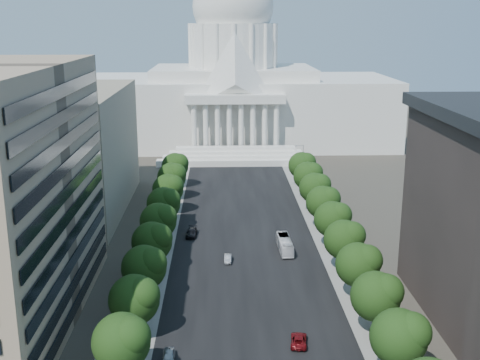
{
  "coord_description": "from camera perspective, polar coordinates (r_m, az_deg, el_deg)",
  "views": [
    {
      "loc": [
        -5.0,
        -45.68,
        46.13
      ],
      "look_at": [
        -1.05,
        74.54,
        14.09
      ],
      "focal_mm": 45.0,
      "sensor_mm": 36.0,
      "label": 1
    }
  ],
  "objects": [
    {
      "name": "office_block_left_far",
      "position": [
        155.05,
        -17.96,
        2.6
      ],
      "size": [
        38.0,
        52.0,
        30.0
      ],
      "primitive_type": "cube",
      "color": "gray",
      "rests_on": "ground"
    },
    {
      "name": "tree_r_d",
      "position": [
        104.2,
        11.32,
        -7.77
      ],
      "size": [
        7.79,
        7.6,
        9.97
      ],
      "color": "#33261C",
      "rests_on": "ground"
    },
    {
      "name": "sidewalk_right",
      "position": [
        145.3,
        7.74,
        -3.74
      ],
      "size": [
        8.0,
        260.0,
        0.02
      ],
      "primitive_type": "cube",
      "color": "gray",
      "rests_on": "ground"
    },
    {
      "name": "car_parked",
      "position": [
        87.77,
        -6.78,
        -16.33
      ],
      "size": [
        1.94,
        4.5,
        1.51
      ],
      "primitive_type": "imported",
      "rotation": [
        0.0,
        0.0,
        0.04
      ],
      "color": "#A2A5A9",
      "rests_on": "ground"
    },
    {
      "name": "car_silver",
      "position": [
        119.45,
        -1.16,
        -7.47
      ],
      "size": [
        1.49,
        3.97,
        1.29
      ],
      "primitive_type": "imported",
      "rotation": [
        0.0,
        0.0,
        -0.03
      ],
      "color": "#9C9FA4",
      "rests_on": "ground"
    },
    {
      "name": "tree_l_h",
      "position": [
        147.48,
        -6.74,
        -0.8
      ],
      "size": [
        7.79,
        7.6,
        9.97
      ],
      "color": "#33261C",
      "rests_on": "ground"
    },
    {
      "name": "tree_r_b",
      "position": [
        83.35,
        15.09,
        -14.07
      ],
      "size": [
        7.79,
        7.6,
        9.97
      ],
      "color": "#33261C",
      "rests_on": "ground"
    },
    {
      "name": "road_asphalt",
      "position": [
        143.39,
        0.22,
        -3.85
      ],
      "size": [
        30.0,
        260.0,
        0.01
      ],
      "primitive_type": "cube",
      "color": "black",
      "rests_on": "ground"
    },
    {
      "name": "tree_l_d",
      "position": [
        102.34,
        -8.93,
        -8.09
      ],
      "size": [
        7.79,
        7.6,
        9.97
      ],
      "color": "#33261C",
      "rests_on": "ground"
    },
    {
      "name": "car_red",
      "position": [
        91.67,
        5.59,
        -14.88
      ],
      "size": [
        2.96,
        5.26,
        1.39
      ],
      "primitive_type": "imported",
      "rotation": [
        0.0,
        0.0,
        3.0
      ],
      "color": "#660B0F",
      "rests_on": "ground"
    },
    {
      "name": "city_bus",
      "position": [
        124.94,
        4.27,
        -6.1
      ],
      "size": [
        2.72,
        10.26,
        2.84
      ],
      "primitive_type": "imported",
      "rotation": [
        0.0,
        0.0,
        0.03
      ],
      "color": "white",
      "rests_on": "ground"
    },
    {
      "name": "sidewalk_left",
      "position": [
        143.98,
        -7.38,
        -3.9
      ],
      "size": [
        8.0,
        260.0,
        0.02
      ],
      "primitive_type": "cube",
      "color": "gray",
      "rests_on": "ground"
    },
    {
      "name": "tree_l_e",
      "position": [
        113.41,
        -8.21,
        -5.73
      ],
      "size": [
        7.79,
        7.6,
        9.97
      ],
      "color": "#33261C",
      "rests_on": "ground"
    },
    {
      "name": "tree_l_c",
      "position": [
        91.51,
        -9.83,
        -11.02
      ],
      "size": [
        7.79,
        7.6,
        9.97
      ],
      "color": "#33261C",
      "rests_on": "ground"
    },
    {
      "name": "streetlight_c",
      "position": [
        115.81,
        10.71,
        -5.73
      ],
      "size": [
        2.61,
        0.44,
        9.0
      ],
      "color": "gray",
      "rests_on": "ground"
    },
    {
      "name": "tree_l_i",
      "position": [
        159.03,
        -6.39,
        0.37
      ],
      "size": [
        7.79,
        7.6,
        9.97
      ],
      "color": "#33261C",
      "rests_on": "ground"
    },
    {
      "name": "streetlight_e",
      "position": [
        162.73,
        6.98,
        0.46
      ],
      "size": [
        2.61,
        0.44,
        9.0
      ],
      "color": "gray",
      "rests_on": "ground"
    },
    {
      "name": "streetlight_f",
      "position": [
        186.78,
        5.83,
        2.37
      ],
      "size": [
        2.61,
        0.44,
        9.0
      ],
      "color": "gray",
      "rests_on": "ground"
    },
    {
      "name": "tree_l_g",
      "position": [
        136.01,
        -7.15,
        -2.17
      ],
      "size": [
        7.79,
        7.6,
        9.97
      ],
      "color": "#33261C",
      "rests_on": "ground"
    },
    {
      "name": "capitol",
      "position": [
        232.09,
        -0.64,
        8.45
      ],
      "size": [
        120.0,
        56.0,
        73.0
      ],
      "color": "white",
      "rests_on": "ground"
    },
    {
      "name": "tree_r_g",
      "position": [
        137.42,
        7.98,
        -2.02
      ],
      "size": [
        7.79,
        7.6,
        9.97
      ],
      "color": "#33261C",
      "rests_on": "ground"
    },
    {
      "name": "streetlight_d",
      "position": [
        139.0,
        8.53,
        -2.11
      ],
      "size": [
        2.61,
        0.44,
        9.0
      ],
      "color": "gray",
      "rests_on": "ground"
    },
    {
      "name": "tree_l_b",
      "position": [
        81.01,
        -10.99,
        -14.71
      ],
      "size": [
        7.79,
        7.6,
        9.97
      ],
      "color": "#33261C",
      "rests_on": "ground"
    },
    {
      "name": "streetlight_b",
      "position": [
        93.56,
        14.02,
        -11.08
      ],
      "size": [
        2.61,
        0.44,
        9.0
      ],
      "color": "gray",
      "rests_on": "ground"
    },
    {
      "name": "tree_r_j",
      "position": [
        171.76,
        5.98,
        1.48
      ],
      "size": [
        7.79,
        7.6,
        9.97
      ],
      "color": "#33261C",
      "rests_on": "ground"
    },
    {
      "name": "tree_r_h",
      "position": [
        148.78,
        7.21,
        -0.67
      ],
      "size": [
        7.79,
        7.6,
        9.97
      ],
      "color": "#33261C",
      "rests_on": "ground"
    },
    {
      "name": "tree_r_c",
      "position": [
        93.59,
        12.97,
        -10.58
      ],
      "size": [
        7.79,
        7.6,
        9.97
      ],
      "color": "#33261C",
      "rests_on": "ground"
    },
    {
      "name": "tree_r_i",
      "position": [
        160.24,
        6.55,
        0.48
      ],
      "size": [
        7.79,
        7.6,
        9.97
      ],
      "color": "#33261C",
      "rests_on": "ground"
    },
    {
      "name": "tree_r_e",
      "position": [
        115.09,
        9.98,
        -5.49
      ],
      "size": [
        7.79,
        7.6,
        9.97
      ],
      "color": "#33261C",
      "rests_on": "ground"
    },
    {
      "name": "tree_l_j",
      "position": [
        170.64,
        -6.09,
        1.38
      ],
      "size": [
        7.79,
        7.6,
        9.97
      ],
      "color": "#33261C",
      "rests_on": "ground"
    },
    {
      "name": "tree_r_f",
      "position": [
        126.18,
        8.89,
        -3.6
      ],
      "size": [
        7.79,
        7.6,
        9.97
      ],
      "color": "#33261C",
      "rests_on": "ground"
    },
    {
      "name": "car_dark_b",
      "position": [
        133.33,
        -4.61,
        -5.01
      ],
      "size": [
        2.63,
        5.65,
        1.6
      ],
      "primitive_type": "imported",
      "rotation": [
        0.0,
        0.0,
        -0.07
      ],
      "color": "black",
      "rests_on": "ground"
    },
    {
      "name": "tree_l_f",
      "position": [
        124.64,
        -7.63,
        -3.78
      ],
      "size": [
        7.79,
        7.6,
        9.97
      ],
      "color": "#33261C",
      "rests_on": "ground"
    }
  ]
}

